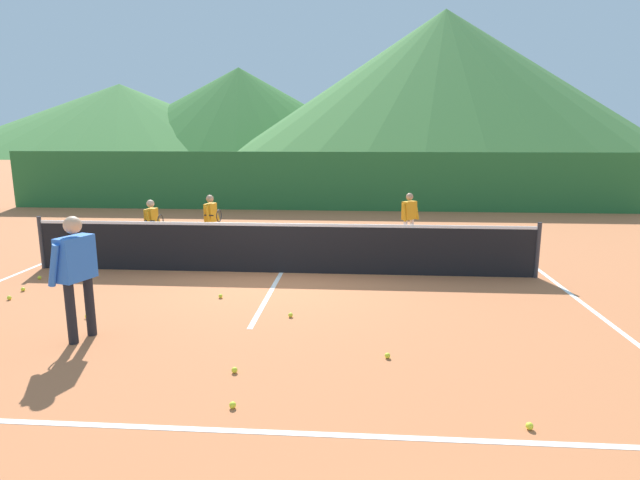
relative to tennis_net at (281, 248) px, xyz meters
name	(u,v)px	position (x,y,z in m)	size (l,w,h in m)	color
ground_plane	(281,273)	(0.00, 0.00, -0.50)	(120.00, 120.00, 0.00)	#C67042
line_baseline_near	(193,429)	(0.00, -5.48, -0.50)	(10.11, 0.08, 0.01)	white
line_baseline_far	(306,229)	(0.00, 4.69, -0.50)	(10.11, 0.08, 0.01)	white
line_sideline_west	(32,268)	(-5.05, 0.00, -0.50)	(0.08, 10.17, 0.01)	white
line_sideline_east	(549,278)	(5.05, 0.00, -0.50)	(0.08, 10.17, 0.01)	white
line_service_center	(281,272)	(0.00, 0.00, -0.50)	(0.08, 6.00, 0.01)	white
tennis_net	(281,248)	(0.00, 0.00, 0.00)	(9.69, 0.08, 1.05)	#333338
instructor	(76,267)	(-2.11, -3.49, 0.48)	(0.44, 0.81, 1.63)	black
student_0	(152,222)	(-3.03, 1.26, 0.25)	(0.40, 0.61, 1.24)	silver
student_1	(211,217)	(-1.94, 2.03, 0.26)	(0.41, 0.65, 1.27)	silver
student_2	(409,214)	(2.70, 2.84, 0.25)	(0.47, 0.44, 1.26)	silver
tennis_ball_0	(39,278)	(-4.39, -0.80, -0.47)	(0.07, 0.07, 0.07)	yellow
tennis_ball_1	(233,405)	(0.27, -5.09, -0.47)	(0.07, 0.07, 0.07)	yellow
tennis_ball_2	(9,298)	(-4.15, -2.00, -0.47)	(0.07, 0.07, 0.07)	yellow
tennis_ball_3	(387,356)	(1.85, -3.81, -0.47)	(0.07, 0.07, 0.07)	yellow
tennis_ball_4	(23,289)	(-4.23, -1.53, -0.47)	(0.07, 0.07, 0.07)	yellow
tennis_ball_5	(87,316)	(-2.45, -2.74, -0.47)	(0.07, 0.07, 0.07)	yellow
tennis_ball_6	(530,426)	(3.05, -5.26, -0.47)	(0.07, 0.07, 0.07)	yellow
tennis_ball_7	(291,315)	(0.50, -2.48, -0.47)	(0.07, 0.07, 0.07)	yellow
tennis_ball_8	(221,296)	(-0.76, -1.66, -0.47)	(0.07, 0.07, 0.07)	yellow
tennis_ball_9	(235,370)	(0.11, -4.33, -0.47)	(0.07, 0.07, 0.07)	yellow
windscreen_fence	(316,181)	(0.00, 8.48, 0.52)	(22.24, 0.08, 2.05)	#286B33
hill_0	(122,118)	(-34.42, 68.53, 4.53)	(50.88, 50.88, 10.06)	#427A38
hill_1	(240,110)	(-17.34, 73.23, 5.92)	(47.11, 47.11, 12.85)	#2D6628
hill_2	(443,84)	(11.86, 58.94, 8.35)	(53.93, 53.93, 17.70)	#427A38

